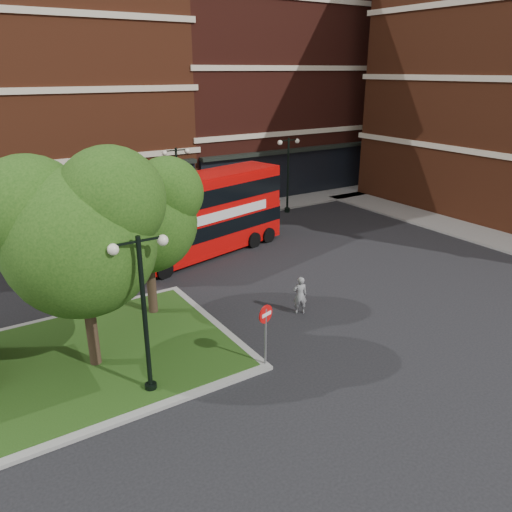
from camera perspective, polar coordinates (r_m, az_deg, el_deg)
ground at (r=18.12m, az=4.99°, el=-10.03°), size 120.00×120.00×0.00m
pavement_far at (r=31.68m, az=-13.45°, el=3.22°), size 44.00×3.00×0.12m
terrace_far_right at (r=43.31m, az=0.53°, el=18.98°), size 18.00×12.00×16.00m
traffic_island at (r=17.85m, az=-22.93°, el=-12.04°), size 12.60×7.60×0.15m
tree_island_west at (r=15.76m, az=-20.03°, el=3.06°), size 5.40×4.71×7.21m
tree_island_east at (r=19.01m, az=-12.79°, el=4.93°), size 4.46×3.90×6.29m
lamp_island at (r=14.59m, az=-12.68°, el=-5.88°), size 1.72×0.36×5.00m
lamp_far_left at (r=29.87m, az=-8.93°, el=8.00°), size 1.72×0.36×5.00m
lamp_far_right at (r=33.82m, az=3.68°, el=9.66°), size 1.72×0.36×5.00m
bus at (r=25.79m, az=-6.26°, el=5.25°), size 9.98×4.46×3.72m
woman at (r=19.95m, az=5.04°, el=-4.48°), size 0.67×0.56×1.56m
car_silver at (r=29.93m, az=-10.90°, el=3.72°), size 4.20×1.71×1.43m
car_white at (r=32.56m, az=-6.51°, el=5.13°), size 3.83×1.77×1.22m
no_entry_sign at (r=16.06m, az=1.11°, el=-7.71°), size 0.60×0.23×2.23m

